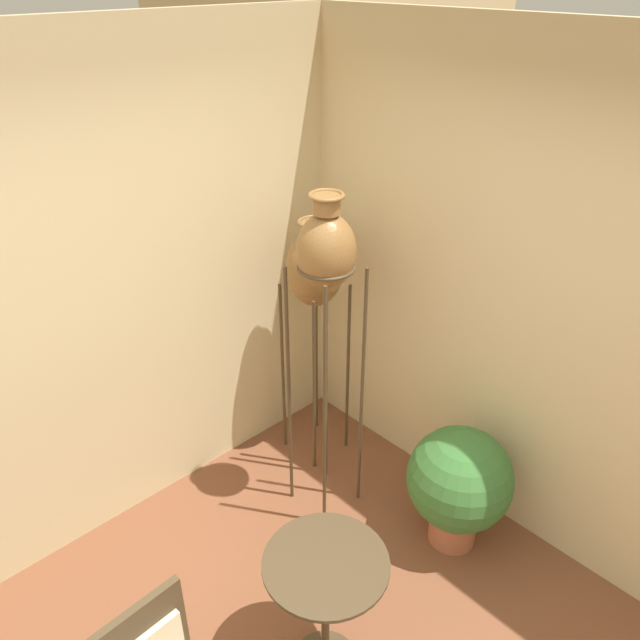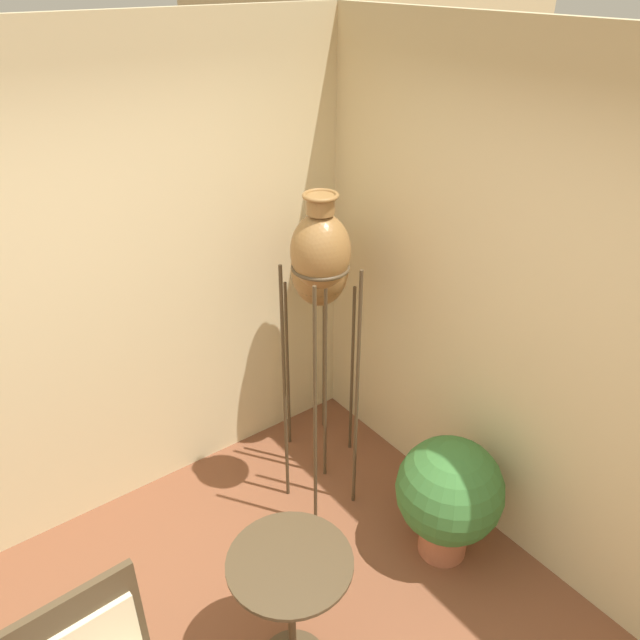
% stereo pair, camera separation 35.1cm
% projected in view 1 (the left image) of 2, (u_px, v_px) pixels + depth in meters
% --- Properties ---
extents(wall_back, '(7.47, 0.06, 2.70)m').
position_uv_depth(wall_back, '(61.00, 322.00, 3.05)').
color(wall_back, beige).
rests_on(wall_back, ground_plane).
extents(wall_right, '(0.06, 7.47, 2.70)m').
position_uv_depth(wall_right, '(574.00, 328.00, 3.00)').
color(wall_right, beige).
rests_on(wall_right, ground_plane).
extents(vase_stand_tall, '(0.31, 0.31, 1.95)m').
position_uv_depth(vase_stand_tall, '(326.00, 259.00, 3.06)').
color(vase_stand_tall, '#473823').
rests_on(vase_stand_tall, ground_plane).
extents(vase_stand_medium, '(0.34, 0.34, 1.63)m').
position_uv_depth(vase_stand_medium, '(315.00, 272.00, 3.63)').
color(vase_stand_medium, '#473823').
rests_on(vase_stand_medium, ground_plane).
extents(side_table, '(0.54, 0.54, 0.72)m').
position_uv_depth(side_table, '(326.00, 592.00, 2.68)').
color(side_table, '#473823').
rests_on(side_table, ground_plane).
extents(potted_plant, '(0.57, 0.57, 0.74)m').
position_uv_depth(potted_plant, '(459.00, 483.00, 3.38)').
color(potted_plant, '#B26647').
rests_on(potted_plant, ground_plane).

